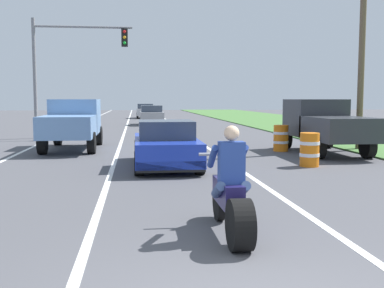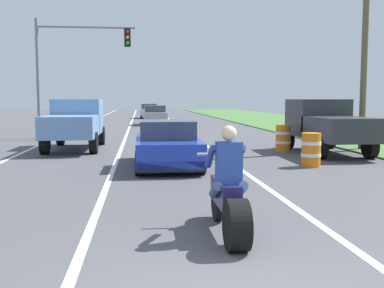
% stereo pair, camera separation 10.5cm
% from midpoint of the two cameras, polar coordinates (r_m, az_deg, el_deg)
% --- Properties ---
extents(lane_stripe_left_solid, '(0.14, 120.00, 0.01)m').
position_cam_midpoint_polar(lane_stripe_left_solid, '(24.35, -17.18, 0.64)').
color(lane_stripe_left_solid, white).
rests_on(lane_stripe_left_solid, ground).
extents(lane_stripe_right_solid, '(0.14, 120.00, 0.01)m').
position_cam_midpoint_polar(lane_stripe_right_solid, '(24.13, -0.11, 0.85)').
color(lane_stripe_right_solid, white).
rests_on(lane_stripe_right_solid, ground).
extents(lane_stripe_centre_dashed, '(0.14, 120.00, 0.01)m').
position_cam_midpoint_polar(lane_stripe_centre_dashed, '(23.97, -8.68, 0.75)').
color(lane_stripe_centre_dashed, white).
rests_on(lane_stripe_centre_dashed, ground).
extents(grass_verge_right, '(10.00, 120.00, 0.06)m').
position_cam_midpoint_polar(grass_verge_right, '(27.25, 21.54, 1.05)').
color(grass_verge_right, '#477538').
rests_on(grass_verge_right, ground).
extents(motorcycle_with_rider, '(0.70, 2.21, 1.62)m').
position_cam_midpoint_polar(motorcycle_with_rider, '(6.69, 4.39, -6.52)').
color(motorcycle_with_rider, black).
rests_on(motorcycle_with_rider, ground).
extents(sports_car_blue, '(1.84, 4.30, 1.37)m').
position_cam_midpoint_polar(sports_car_blue, '(13.64, -3.47, -0.17)').
color(sports_car_blue, '#1E38B2').
rests_on(sports_car_blue, ground).
extents(pickup_truck_left_lane_light_blue, '(2.02, 4.80, 1.98)m').
position_cam_midpoint_polar(pickup_truck_left_lane_light_blue, '(18.90, -14.66, 2.71)').
color(pickup_truck_left_lane_light_blue, '#6B93C6').
rests_on(pickup_truck_left_lane_light_blue, ground).
extents(pickup_truck_right_shoulder_dark_grey, '(2.02, 4.80, 1.98)m').
position_cam_midpoint_polar(pickup_truck_right_shoulder_dark_grey, '(17.69, 15.84, 2.49)').
color(pickup_truck_right_shoulder_dark_grey, '#2D3035').
rests_on(pickup_truck_right_shoulder_dark_grey, ground).
extents(traffic_light_mast_near, '(4.98, 0.34, 6.00)m').
position_cam_midpoint_polar(traffic_light_mast_near, '(24.48, -15.39, 10.13)').
color(traffic_light_mast_near, gray).
rests_on(traffic_light_mast_near, ground).
extents(utility_pole_roadside, '(0.24, 0.24, 8.60)m').
position_cam_midpoint_polar(utility_pole_roadside, '(19.23, 20.11, 12.13)').
color(utility_pole_roadside, brown).
rests_on(utility_pole_roadside, ground).
extents(construction_barrel_nearest, '(0.58, 0.58, 1.00)m').
position_cam_midpoint_polar(construction_barrel_nearest, '(14.06, 14.09, -0.67)').
color(construction_barrel_nearest, orange).
rests_on(construction_barrel_nearest, ground).
extents(construction_barrel_mid, '(0.58, 0.58, 1.00)m').
position_cam_midpoint_polar(construction_barrel_mid, '(17.97, 10.74, 0.72)').
color(construction_barrel_mid, orange).
rests_on(construction_barrel_mid, ground).
extents(distant_car_far_ahead, '(1.80, 4.00, 1.50)m').
position_cam_midpoint_polar(distant_car_far_ahead, '(35.86, -5.11, 3.60)').
color(distant_car_far_ahead, '#99999E').
rests_on(distant_car_far_ahead, ground).
extents(distant_car_further_ahead, '(1.80, 4.00, 1.50)m').
position_cam_midpoint_polar(distant_car_further_ahead, '(48.41, -5.86, 4.10)').
color(distant_car_further_ahead, '#B2B2B7').
rests_on(distant_car_further_ahead, ground).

